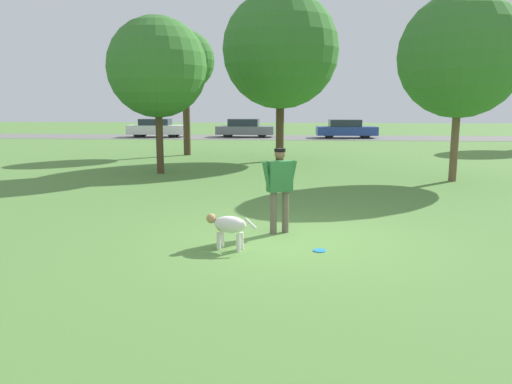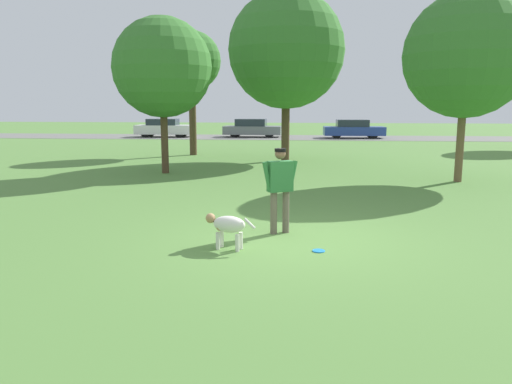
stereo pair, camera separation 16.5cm
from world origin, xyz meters
TOP-DOWN VIEW (x-y plane):
  - ground_plane at (0.00, 0.00)m, footprint 120.00×120.00m
  - far_road_strip at (0.00, 28.93)m, footprint 120.00×6.00m
  - person at (-0.31, 0.46)m, footprint 0.69×0.42m
  - dog at (-1.14, -0.71)m, footprint 0.91×0.42m
  - frisbee at (0.41, -0.70)m, footprint 0.22×0.22m
  - tree_mid_center at (-0.74, 13.14)m, footprint 4.99×4.99m
  - tree_far_left at (-5.36, 15.26)m, footprint 2.83×2.83m
  - tree_near_left at (-4.88, 8.61)m, footprint 3.49×3.49m
  - tree_near_right at (5.05, 7.56)m, footprint 3.86×3.86m
  - parked_car_white at (-10.63, 28.57)m, footprint 4.39×1.96m
  - parked_car_grey at (-3.93, 29.18)m, footprint 4.42×1.92m
  - parked_car_blue at (3.65, 28.68)m, footprint 4.49×1.90m

SIDE VIEW (x-z plane):
  - ground_plane at x=0.00m, z-range 0.00..0.00m
  - far_road_strip at x=0.00m, z-range 0.00..0.01m
  - frisbee at x=0.41m, z-range 0.00..0.02m
  - dog at x=-1.14m, z-range 0.11..0.71m
  - parked_car_blue at x=3.65m, z-range -0.01..1.34m
  - parked_car_grey at x=-3.93m, z-range -0.02..1.36m
  - parked_car_white at x=-10.63m, z-range 0.00..1.39m
  - person at x=-0.31m, z-range 0.16..1.79m
  - tree_near_left at x=-4.88m, z-range 0.98..6.46m
  - tree_near_right at x=5.05m, z-range 1.00..6.88m
  - tree_far_left at x=-5.36m, z-range 1.51..7.44m
  - tree_mid_center at x=-0.74m, z-range 1.12..8.36m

